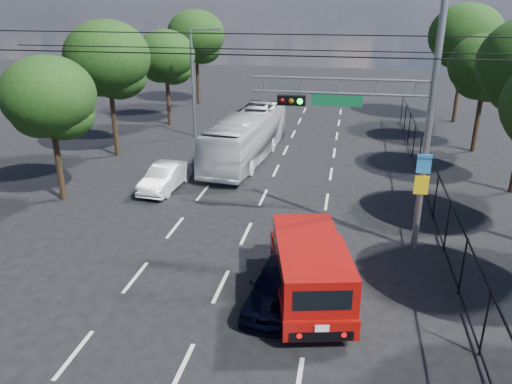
% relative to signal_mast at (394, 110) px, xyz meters
% --- Properties ---
extents(ground, '(120.00, 120.00, 0.00)m').
position_rel_signal_mast_xyz_m(ground, '(-5.28, -7.99, -5.24)').
color(ground, black).
rests_on(ground, ground).
extents(lane_markings, '(6.12, 38.00, 0.01)m').
position_rel_signal_mast_xyz_m(lane_markings, '(-5.28, 6.01, -5.24)').
color(lane_markings, beige).
rests_on(lane_markings, ground).
extents(signal_mast, '(6.43, 0.39, 9.50)m').
position_rel_signal_mast_xyz_m(signal_mast, '(0.00, 0.00, 0.00)').
color(signal_mast, slate).
rests_on(signal_mast, ground).
extents(streetlight_left, '(2.09, 0.22, 7.08)m').
position_rel_signal_mast_xyz_m(streetlight_left, '(-11.62, 14.01, -1.30)').
color(streetlight_left, slate).
rests_on(streetlight_left, ground).
extents(utility_wires, '(22.00, 5.04, 0.74)m').
position_rel_signal_mast_xyz_m(utility_wires, '(-5.28, 0.84, 1.99)').
color(utility_wires, black).
rests_on(utility_wires, ground).
extents(fence_right, '(0.06, 34.03, 2.00)m').
position_rel_signal_mast_xyz_m(fence_right, '(2.32, 4.18, -4.21)').
color(fence_right, black).
rests_on(fence_right, ground).
extents(tree_right_d, '(4.32, 4.32, 7.02)m').
position_rel_signal_mast_xyz_m(tree_right_d, '(6.13, 14.03, -0.39)').
color(tree_right_d, black).
rests_on(tree_right_d, ground).
extents(tree_right_e, '(5.28, 5.28, 8.58)m').
position_rel_signal_mast_xyz_m(tree_right_e, '(6.33, 22.03, 0.69)').
color(tree_right_e, black).
rests_on(tree_right_e, ground).
extents(tree_left_b, '(4.08, 4.08, 6.63)m').
position_rel_signal_mast_xyz_m(tree_left_b, '(-14.47, 2.03, -0.66)').
color(tree_left_b, black).
rests_on(tree_left_b, ground).
extents(tree_left_c, '(4.80, 4.80, 7.80)m').
position_rel_signal_mast_xyz_m(tree_left_c, '(-15.07, 9.03, 0.15)').
color(tree_left_c, black).
rests_on(tree_left_c, ground).
extents(tree_left_d, '(4.20, 4.20, 6.83)m').
position_rel_signal_mast_xyz_m(tree_left_d, '(-14.67, 17.03, -0.52)').
color(tree_left_d, black).
rests_on(tree_left_d, ground).
extents(tree_left_e, '(4.92, 4.92, 7.99)m').
position_rel_signal_mast_xyz_m(tree_left_e, '(-14.87, 25.03, 0.29)').
color(tree_left_e, black).
rests_on(tree_left_e, ground).
extents(red_pickup, '(3.19, 5.91, 2.09)m').
position_rel_signal_mast_xyz_m(red_pickup, '(-2.41, -4.17, -4.13)').
color(red_pickup, black).
rests_on(red_pickup, ground).
extents(navy_hatchback, '(2.04, 4.10, 1.34)m').
position_rel_signal_mast_xyz_m(navy_hatchback, '(-3.28, -4.56, -4.57)').
color(navy_hatchback, black).
rests_on(navy_hatchback, ground).
extents(white_bus, '(3.26, 10.11, 2.77)m').
position_rel_signal_mast_xyz_m(white_bus, '(-7.28, 9.60, -3.86)').
color(white_bus, silver).
rests_on(white_bus, ground).
extents(white_van, '(1.63, 3.90, 1.25)m').
position_rel_signal_mast_xyz_m(white_van, '(-10.23, 4.18, -4.62)').
color(white_van, silver).
rests_on(white_van, ground).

